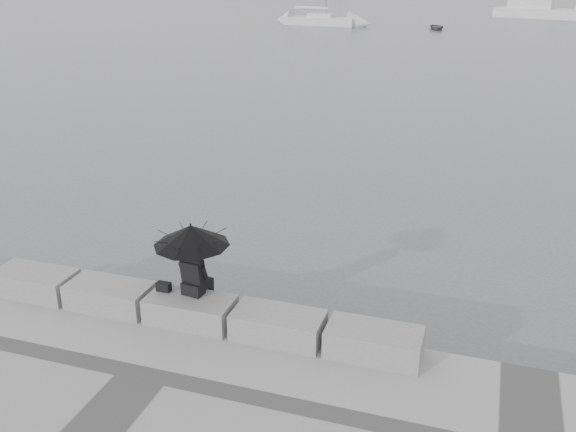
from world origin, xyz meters
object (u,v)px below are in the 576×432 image
(sailboat_left, at_px, (321,20))
(dinghy, at_px, (436,27))
(seated_person, at_px, (191,241))
(motor_cruiser, at_px, (539,10))

(sailboat_left, distance_m, dinghy, 12.23)
(seated_person, relative_size, motor_cruiser, 0.13)
(seated_person, height_order, motor_cruiser, motor_cruiser)
(sailboat_left, bearing_deg, seated_person, -70.25)
(motor_cruiser, bearing_deg, seated_person, -82.25)
(seated_person, height_order, sailboat_left, sailboat_left)
(sailboat_left, relative_size, motor_cruiser, 1.24)
(motor_cruiser, height_order, dinghy, motor_cruiser)
(sailboat_left, bearing_deg, motor_cruiser, 42.62)
(seated_person, relative_size, dinghy, 0.49)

